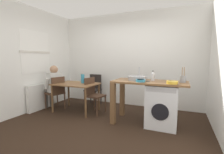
# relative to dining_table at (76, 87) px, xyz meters

# --- Properties ---
(ground_plane) EXTENTS (5.46, 5.46, 0.00)m
(ground_plane) POSITION_rel_dining_table_xyz_m (1.03, -0.57, -0.64)
(ground_plane) COLOR black
(wall_back) EXTENTS (4.60, 0.10, 2.70)m
(wall_back) POSITION_rel_dining_table_xyz_m (1.03, 1.18, 0.71)
(wall_back) COLOR white
(wall_back) RESTS_ON ground_plane
(wall_window_side) EXTENTS (0.12, 3.80, 2.70)m
(wall_window_side) POSITION_rel_dining_table_xyz_m (-1.12, -0.56, 0.71)
(wall_window_side) COLOR white
(wall_window_side) RESTS_ON ground_plane
(radiator) EXTENTS (0.10, 0.80, 0.70)m
(radiator) POSITION_rel_dining_table_xyz_m (-0.99, -0.27, -0.29)
(radiator) COLOR white
(radiator) RESTS_ON ground_plane
(dining_table) EXTENTS (1.10, 0.76, 0.74)m
(dining_table) POSITION_rel_dining_table_xyz_m (0.00, 0.00, 0.00)
(dining_table) COLOR brown
(dining_table) RESTS_ON ground_plane
(chair_person_seat) EXTENTS (0.50, 0.50, 0.90)m
(chair_person_seat) POSITION_rel_dining_table_xyz_m (-0.55, -0.12, -0.14)
(chair_person_seat) COLOR #4C3323
(chair_person_seat) RESTS_ON ground_plane
(chair_opposite) EXTENTS (0.45, 0.45, 0.90)m
(chair_opposite) POSITION_rel_dining_table_xyz_m (0.48, 0.06, -0.14)
(chair_opposite) COLOR #4C3323
(chair_opposite) RESTS_ON ground_plane
(chair_spare_by_wall) EXTENTS (0.40, 0.40, 0.90)m
(chair_spare_by_wall) POSITION_rel_dining_table_xyz_m (0.10, 0.77, -0.14)
(chair_spare_by_wall) COLOR black
(chair_spare_by_wall) RESTS_ON ground_plane
(seated_person) EXTENTS (0.55, 0.54, 1.20)m
(seated_person) POSITION_rel_dining_table_xyz_m (-0.70, -0.08, 0.03)
(seated_person) COLOR #595651
(seated_person) RESTS_ON ground_plane
(kitchen_counter) EXTENTS (1.50, 0.68, 0.92)m
(kitchen_counter) POSITION_rel_dining_table_xyz_m (1.70, -0.10, 0.12)
(kitchen_counter) COLOR brown
(kitchen_counter) RESTS_ON ground_plane
(washing_machine) EXTENTS (0.60, 0.61, 0.86)m
(washing_machine) POSITION_rel_dining_table_xyz_m (2.18, -0.10, -0.21)
(washing_machine) COLOR silver
(washing_machine) RESTS_ON ground_plane
(sink_basin) EXTENTS (0.38, 0.38, 0.09)m
(sink_basin) POSITION_rel_dining_table_xyz_m (1.65, -0.10, 0.32)
(sink_basin) COLOR #9EA0A5
(sink_basin) RESTS_ON kitchen_counter
(tap) EXTENTS (0.02, 0.02, 0.28)m
(tap) POSITION_rel_dining_table_xyz_m (1.65, 0.08, 0.42)
(tap) COLOR #B2B2B7
(tap) RESTS_ON kitchen_counter
(bottle_tall_green) EXTENTS (0.07, 0.07, 0.21)m
(bottle_tall_green) POSITION_rel_dining_table_xyz_m (1.97, -0.01, 0.37)
(bottle_tall_green) COLOR silver
(bottle_tall_green) RESTS_ON kitchen_counter
(mixing_bowl) EXTENTS (0.18, 0.18, 0.05)m
(mixing_bowl) POSITION_rel_dining_table_xyz_m (1.77, -0.30, 0.30)
(mixing_bowl) COLOR teal
(mixing_bowl) RESTS_ON kitchen_counter
(utensil_crock) EXTENTS (0.11, 0.11, 0.30)m
(utensil_crock) POSITION_rel_dining_table_xyz_m (2.55, -0.05, 0.35)
(utensil_crock) COLOR gray
(utensil_crock) RESTS_ON kitchen_counter
(colander) EXTENTS (0.20, 0.20, 0.06)m
(colander) POSITION_rel_dining_table_xyz_m (2.37, -0.32, 0.31)
(colander) COLOR gold
(colander) RESTS_ON kitchen_counter
(vase) EXTENTS (0.09, 0.09, 0.24)m
(vase) POSITION_rel_dining_table_xyz_m (0.15, 0.10, 0.22)
(vase) COLOR teal
(vase) RESTS_ON dining_table
(scissors) EXTENTS (0.15, 0.06, 0.01)m
(scissors) POSITION_rel_dining_table_xyz_m (1.87, -0.20, 0.28)
(scissors) COLOR #B2B2B7
(scissors) RESTS_ON kitchen_counter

